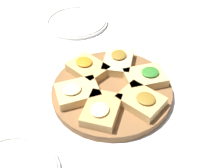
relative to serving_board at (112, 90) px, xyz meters
The scene contains 9 objects.
ground_plane 0.01m from the serving_board, ahead, with size 3.00×3.00×0.00m, color silver.
serving_board is the anchor object (origin of this frame).
focaccia_slice_0 0.11m from the serving_board, 94.03° to the right, with size 0.10×0.12×0.04m.
focaccia_slice_1 0.11m from the serving_board, 38.47° to the right, with size 0.15×0.14×0.04m.
focaccia_slice_2 0.11m from the serving_board, 25.21° to the left, with size 0.14×0.13×0.04m.
focaccia_slice_3 0.11m from the serving_board, 82.90° to the left, with size 0.10×0.13×0.04m.
focaccia_slice_4 0.11m from the serving_board, 145.44° to the left, with size 0.15×0.14×0.04m.
focaccia_slice_5 0.11m from the serving_board, 159.49° to the right, with size 0.14×0.12×0.04m.
plate_right 0.43m from the serving_board, 55.62° to the left, with size 0.25×0.25×0.02m.
Camera 1 is at (-0.45, -0.32, 0.56)m, focal length 42.00 mm.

